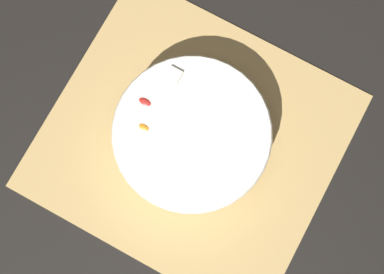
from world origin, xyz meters
name	(u,v)px	position (x,y,z in m)	size (l,w,h in m)	color
ground_plane	(192,141)	(0.00, 0.00, 0.00)	(6.00, 6.00, 0.00)	black
bamboo_mat_center	(192,140)	(0.00, 0.00, 0.00)	(0.46, 0.42, 0.01)	tan
fruit_salad_bowl	(192,136)	(0.00, 0.00, 0.05)	(0.25, 0.25, 0.08)	silver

